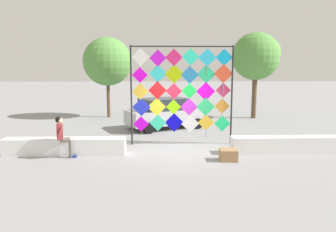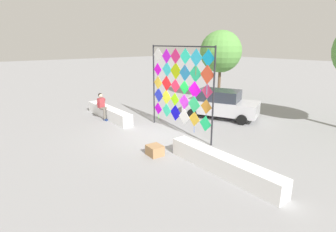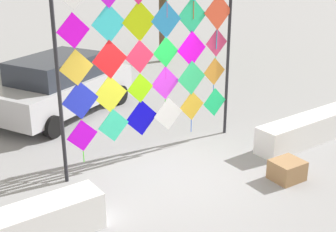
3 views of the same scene
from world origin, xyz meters
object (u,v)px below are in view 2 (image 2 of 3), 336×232
at_px(parked_car, 220,104).
at_px(cardboard_box_large, 155,150).
at_px(tree_far_right, 221,52).
at_px(seated_vendor, 102,104).
at_px(kite_display_rack, 180,84).

height_order(parked_car, cardboard_box_large, parked_car).
bearing_deg(tree_far_right, cardboard_box_large, -60.81).
relative_size(parked_car, tree_far_right, 0.88).
distance_m(seated_vendor, parked_car, 6.51).
height_order(kite_display_rack, seated_vendor, kite_display_rack).
bearing_deg(cardboard_box_large, tree_far_right, 119.19).
height_order(kite_display_rack, parked_car, kite_display_rack).
bearing_deg(kite_display_rack, parked_car, 99.45).
height_order(kite_display_rack, cardboard_box_large, kite_display_rack).
bearing_deg(tree_far_right, seated_vendor, -90.86).
xyz_separation_m(kite_display_rack, tree_far_right, (-4.12, 7.48, 1.14)).
relative_size(kite_display_rack, parked_car, 0.94).
distance_m(kite_display_rack, seated_vendor, 4.88).
bearing_deg(cardboard_box_large, kite_display_rack, 120.12).
distance_m(seated_vendor, cardboard_box_large, 5.72).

